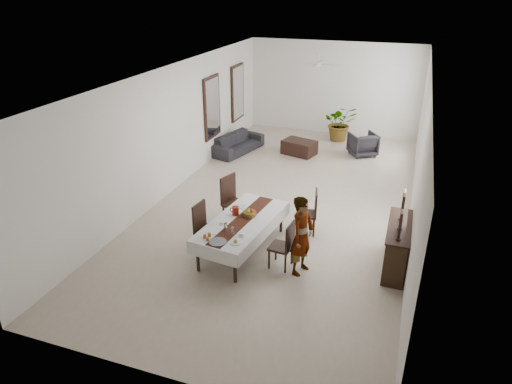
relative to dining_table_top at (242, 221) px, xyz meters
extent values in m
cube|color=#C2B29A|center=(0.22, 2.52, -0.66)|extent=(6.00, 12.00, 0.00)
cube|color=white|center=(0.22, 2.52, 2.54)|extent=(6.00, 12.00, 0.02)
cube|color=white|center=(0.22, 8.52, 0.94)|extent=(6.00, 0.02, 3.20)
cube|color=white|center=(0.22, -3.48, 0.94)|extent=(6.00, 0.02, 3.20)
cube|color=white|center=(-2.78, 2.52, 0.94)|extent=(0.02, 12.00, 3.20)
cube|color=white|center=(3.22, 2.52, 0.94)|extent=(0.02, 12.00, 3.20)
cube|color=black|center=(0.00, 0.00, 0.00)|extent=(1.19, 2.29, 0.05)
cylinder|color=black|center=(-0.53, -0.98, -0.34)|extent=(0.07, 0.07, 0.64)
cylinder|color=black|center=(0.27, -1.09, -0.34)|extent=(0.07, 0.07, 0.64)
cylinder|color=black|center=(-0.27, 1.09, -0.34)|extent=(0.07, 0.07, 0.64)
cylinder|color=black|center=(0.53, 0.98, -0.34)|extent=(0.07, 0.07, 0.64)
cube|color=white|center=(0.00, 0.00, 0.03)|extent=(1.37, 2.48, 0.01)
cube|color=white|center=(-0.53, 0.07, -0.11)|extent=(0.31, 2.34, 0.27)
cube|color=silver|center=(0.53, -0.07, -0.11)|extent=(0.31, 2.34, 0.27)
cube|color=silver|center=(-0.15, -1.17, -0.11)|extent=(1.07, 0.15, 0.27)
cube|color=silver|center=(0.15, 1.17, -0.11)|extent=(1.07, 0.15, 0.27)
cube|color=#4F2216|center=(0.00, 0.00, 0.03)|extent=(0.61, 2.31, 0.00)
cylinder|color=maroon|center=(-0.21, 0.17, 0.12)|extent=(0.15, 0.15, 0.18)
torus|color=maroon|center=(-0.29, 0.18, 0.12)|extent=(0.11, 0.03, 0.11)
cylinder|color=white|center=(0.03, -0.60, 0.11)|extent=(0.06, 0.06, 0.16)
cylinder|color=silver|center=(-0.16, -0.49, 0.11)|extent=(0.06, 0.06, 0.16)
cylinder|color=white|center=(0.20, -0.58, 0.06)|extent=(0.08, 0.08, 0.05)
cylinder|color=silver|center=(0.20, -0.58, 0.04)|extent=(0.14, 0.14, 0.01)
cylinder|color=white|center=(-0.31, -0.28, 0.06)|extent=(0.08, 0.08, 0.05)
cylinder|color=white|center=(-0.31, -0.28, 0.04)|extent=(0.14, 0.14, 0.01)
cylinder|color=silver|center=(0.19, -0.86, 0.04)|extent=(0.22, 0.22, 0.01)
sphere|color=tan|center=(0.19, -0.86, 0.06)|extent=(0.08, 0.08, 0.08)
cylinder|color=white|center=(-0.36, -0.65, 0.04)|extent=(0.22, 0.22, 0.01)
cylinder|color=silver|center=(-0.23, 0.54, 0.04)|extent=(0.22, 0.22, 0.01)
cylinder|color=#414146|center=(-0.12, -0.95, 0.04)|extent=(0.33, 0.33, 0.02)
cylinder|color=#975B16|center=(-0.33, -0.95, 0.07)|extent=(0.06, 0.06, 0.07)
cylinder|color=brown|center=(-0.41, -0.89, 0.07)|extent=(0.06, 0.06, 0.07)
cylinder|color=#8B5A14|center=(-0.35, -0.80, 0.07)|extent=(0.06, 0.06, 0.07)
cylinder|color=brown|center=(0.07, 0.22, 0.08)|extent=(0.27, 0.27, 0.09)
sphere|color=#A52210|center=(0.10, 0.24, 0.15)|extent=(0.08, 0.08, 0.08)
sphere|color=#557F26|center=(0.04, 0.25, 0.15)|extent=(0.07, 0.07, 0.07)
sphere|color=gold|center=(0.07, 0.18, 0.15)|extent=(0.08, 0.08, 0.08)
cube|color=black|center=(0.90, -0.31, -0.23)|extent=(0.45, 0.45, 0.05)
cylinder|color=black|center=(1.05, -0.50, -0.46)|extent=(0.05, 0.05, 0.41)
cylinder|color=black|center=(1.09, -0.16, -0.46)|extent=(0.05, 0.05, 0.41)
cylinder|color=black|center=(0.72, -0.46, -0.46)|extent=(0.05, 0.05, 0.41)
cylinder|color=black|center=(0.75, -0.13, -0.46)|extent=(0.05, 0.05, 0.41)
cube|color=black|center=(1.09, -0.33, 0.05)|extent=(0.08, 0.41, 0.52)
cube|color=black|center=(1.05, 1.13, -0.22)|extent=(0.51, 0.51, 0.05)
cylinder|color=black|center=(1.26, 1.00, -0.45)|extent=(0.05, 0.05, 0.42)
cylinder|color=black|center=(1.19, 1.34, -0.45)|extent=(0.05, 0.05, 0.42)
cylinder|color=black|center=(0.92, 0.93, -0.45)|extent=(0.05, 0.05, 0.42)
cylinder|color=black|center=(0.85, 1.26, -0.45)|extent=(0.05, 0.05, 0.42)
cube|color=black|center=(1.24, 1.18, 0.07)|extent=(0.13, 0.42, 0.54)
cube|color=black|center=(-0.63, -0.27, -0.20)|extent=(0.50, 0.50, 0.05)
cylinder|color=black|center=(-0.79, -0.06, -0.44)|extent=(0.05, 0.05, 0.44)
cylinder|color=black|center=(-0.84, -0.42, -0.44)|extent=(0.05, 0.05, 0.44)
cylinder|color=black|center=(-0.43, -0.11, -0.44)|extent=(0.05, 0.05, 0.44)
cylinder|color=black|center=(-0.48, -0.47, -0.44)|extent=(0.05, 0.05, 0.44)
cube|color=black|center=(-0.83, -0.24, 0.11)|extent=(0.10, 0.45, 0.57)
cube|color=black|center=(-0.52, 0.96, -0.15)|extent=(0.62, 0.62, 0.06)
cylinder|color=black|center=(-0.64, 1.21, -0.42)|extent=(0.06, 0.06, 0.48)
cylinder|color=black|center=(-0.77, 0.83, -0.42)|extent=(0.06, 0.06, 0.48)
cylinder|color=black|center=(-0.27, 1.08, -0.42)|extent=(0.06, 0.06, 0.48)
cylinder|color=black|center=(-0.39, 0.71, -0.42)|extent=(0.06, 0.06, 0.48)
cube|color=black|center=(-0.73, 1.03, 0.18)|extent=(0.20, 0.47, 0.62)
imported|color=#96999E|center=(1.31, -0.35, 0.12)|extent=(0.53, 0.66, 1.56)
cube|color=black|center=(3.00, 0.40, -0.22)|extent=(0.39, 1.46, 0.88)
cube|color=black|center=(3.00, 0.40, 0.23)|extent=(0.43, 1.52, 0.03)
cylinder|color=black|center=(3.00, -0.14, 0.26)|extent=(0.10, 0.10, 0.03)
cylinder|color=black|center=(3.00, -0.14, 0.52)|extent=(0.05, 0.05, 0.49)
cylinder|color=#EBE9CC|center=(3.00, -0.14, 0.80)|extent=(0.04, 0.04, 0.08)
cylinder|color=black|center=(3.00, 0.25, 0.26)|extent=(0.10, 0.10, 0.03)
cylinder|color=black|center=(3.00, 0.25, 0.59)|extent=(0.05, 0.05, 0.63)
cylinder|color=beige|center=(3.00, 0.25, 0.95)|extent=(0.04, 0.04, 0.08)
cylinder|color=black|center=(3.00, 0.64, 0.26)|extent=(0.10, 0.10, 0.03)
cylinder|color=black|center=(3.00, 0.64, 0.54)|extent=(0.05, 0.05, 0.54)
cylinder|color=white|center=(3.00, 0.64, 0.85)|extent=(0.04, 0.04, 0.08)
imported|color=#28262B|center=(-2.24, 5.50, -0.37)|extent=(1.26, 2.11, 0.58)
imported|color=#29272C|center=(1.60, 6.50, -0.30)|extent=(1.07, 1.08, 0.72)
cube|color=black|center=(-0.31, 5.92, -0.44)|extent=(1.15, 0.92, 0.45)
imported|color=#295622|center=(0.66, 7.74, -0.05)|extent=(1.34, 1.25, 1.23)
cube|color=black|center=(-2.74, 4.72, 0.94)|extent=(0.06, 1.05, 1.85)
cube|color=silver|center=(-2.71, 4.72, 0.94)|extent=(0.01, 0.90, 1.70)
cube|color=black|center=(-2.74, 6.82, 0.94)|extent=(0.06, 1.05, 1.85)
cube|color=white|center=(-2.71, 6.82, 0.94)|extent=(0.01, 0.90, 1.70)
cylinder|color=silver|center=(0.22, 5.52, 2.44)|extent=(0.04, 0.04, 0.20)
cylinder|color=white|center=(0.22, 5.52, 2.24)|extent=(0.16, 0.16, 0.08)
cube|color=silver|center=(0.22, 5.87, 2.24)|extent=(0.10, 0.55, 0.01)
cube|color=white|center=(0.22, 5.17, 2.24)|extent=(0.10, 0.55, 0.01)
cube|color=silver|center=(0.57, 5.52, 2.24)|extent=(0.55, 0.10, 0.01)
cube|color=white|center=(-0.13, 5.52, 2.24)|extent=(0.55, 0.10, 0.01)
camera|label=1|loc=(2.90, -7.50, 4.41)|focal=32.00mm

